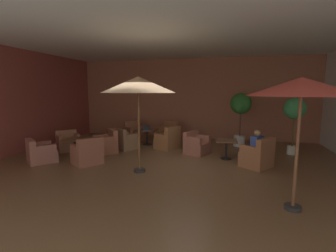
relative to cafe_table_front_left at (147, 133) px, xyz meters
The scene contains 24 objects.
ground_plane 3.48m from the cafe_table_front_left, 62.69° to the right, with size 11.39×10.35×0.02m, color brown.
wall_back_brick 2.96m from the cafe_table_front_left, 52.77° to the left, with size 11.39×0.08×3.79m, color #A45F45.
wall_left_accent 5.28m from the cafe_table_front_left, 143.15° to the right, with size 0.08×10.35×3.79m, color brown.
ceiling_slab 4.78m from the cafe_table_front_left, 62.69° to the right, with size 11.39×10.35×0.06m, color silver.
cafe_table_front_left is the anchor object (origin of this frame).
armchair_front_left_north 1.19m from the cafe_table_front_left, 26.90° to the right, with size 1.04×1.05×0.91m.
armchair_front_left_east 1.19m from the cafe_table_front_left, 58.59° to the left, with size 1.02×1.01×0.89m.
armchair_front_left_south 1.19m from the cafe_table_front_left, 139.74° to the left, with size 1.07×1.07×0.88m.
armchair_front_left_west 1.19m from the cafe_table_front_left, 118.79° to the right, with size 0.98×1.00×0.83m.
cafe_table_front_right 3.10m from the cafe_table_front_left, 124.43° to the right, with size 0.67×0.67×0.64m.
armchair_front_right_north 4.19m from the cafe_table_front_left, 125.32° to the right, with size 1.13×1.13×0.77m.
armchair_front_right_east 3.31m from the cafe_table_front_left, 105.19° to the right, with size 1.10×1.10×0.86m.
armchair_front_right_south 2.06m from the cafe_table_front_left, 118.48° to the right, with size 1.07×1.07×0.86m.
armchair_front_right_west 3.16m from the cafe_table_front_left, 144.29° to the right, with size 1.04×1.04×0.77m.
cafe_table_mid_center 3.66m from the cafe_table_front_left, 24.48° to the right, with size 0.74×0.74×0.64m.
armchair_mid_center_north 2.50m from the cafe_table_front_left, 24.74° to the right, with size 1.00×1.02×0.79m.
armchair_mid_center_east 4.82m from the cafe_table_front_left, 27.50° to the right, with size 1.07×1.08×0.92m.
patio_umbrella_tall_red 7.04m from the cafe_table_front_left, 46.30° to the right, with size 1.94×1.94×2.53m.
patio_umbrella_center_beige 4.12m from the cafe_table_front_left, 74.14° to the right, with size 2.04×2.04×2.66m.
potted_tree_left_corner 5.72m from the cafe_table_front_left, ahead, with size 0.76×0.76×2.04m.
potted_tree_mid_left 4.00m from the cafe_table_front_left, ahead, with size 0.85×0.85×2.19m.
patron_blue_shirt 4.78m from the cafe_table_front_left, 27.41° to the right, with size 0.40×0.43×0.67m.
iced_drink_cup 0.20m from the cafe_table_front_left, 98.44° to the right, with size 0.08×0.08×0.11m, color white.
open_laptop 0.24m from the cafe_table_front_left, 85.48° to the right, with size 0.36×0.31×0.20m.
Camera 1 is at (1.94, -6.91, 2.28)m, focal length 26.83 mm.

